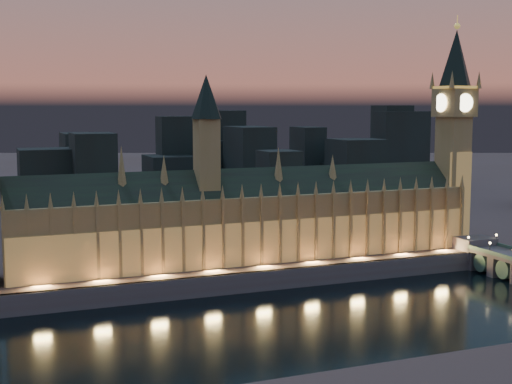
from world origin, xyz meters
name	(u,v)px	position (x,y,z in m)	size (l,w,h in m)	color
ground_plane	(301,320)	(0.00, 0.00, 0.00)	(2000.00, 2000.00, 0.00)	black
north_bank	(83,175)	(0.00, 520.00, 4.00)	(2000.00, 960.00, 8.00)	#49332E
embankment_wall	(257,281)	(0.00, 41.00, 4.00)	(2000.00, 2.50, 8.00)	#53434A
palace_of_westminster	(250,217)	(5.16, 61.75, 26.37)	(202.00, 22.23, 78.00)	olive
elizabeth_tower	(454,118)	(108.00, 61.92, 67.61)	(18.00, 18.00, 106.97)	olive
city_backdrop	(199,169)	(39.53, 246.02, 30.59)	(448.65, 215.63, 73.76)	black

